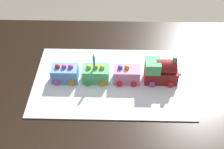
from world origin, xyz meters
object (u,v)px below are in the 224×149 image
object	(u,v)px
dining_table	(124,112)
cake_locomotive	(161,71)
cake_car_tanker_sky_blue	(65,73)
birthday_candle	(94,60)
cake_car_hopper_bubblegum	(126,74)
cake_car_flatbed_mint_green	(96,74)

from	to	relation	value
dining_table	cake_locomotive	world-z (taller)	cake_locomotive
cake_car_tanker_sky_blue	birthday_candle	xyz separation A→B (m)	(-0.11, 0.00, 0.07)
cake_car_hopper_bubblegum	cake_car_tanker_sky_blue	distance (m)	0.24
cake_car_hopper_bubblegum	dining_table	bearing A→B (deg)	84.48
dining_table	cake_locomotive	xyz separation A→B (m)	(-0.14, -0.06, 0.16)
birthday_candle	cake_locomotive	bearing A→B (deg)	-180.00
cake_car_tanker_sky_blue	birthday_candle	size ratio (longest dim) A/B	1.94
cake_car_hopper_bubblegum	cake_car_tanker_sky_blue	world-z (taller)	same
cake_locomotive	cake_car_tanker_sky_blue	size ratio (longest dim) A/B	1.40
cake_car_tanker_sky_blue	birthday_candle	bearing A→B (deg)	180.00
cake_car_flatbed_mint_green	birthday_candle	xyz separation A→B (m)	(0.00, 0.00, 0.07)
cake_locomotive	cake_car_tanker_sky_blue	bearing A→B (deg)	-0.00
cake_car_flatbed_mint_green	dining_table	bearing A→B (deg)	150.12
cake_locomotive	cake_car_hopper_bubblegum	size ratio (longest dim) A/B	1.40
dining_table	birthday_candle	bearing A→B (deg)	-28.94
cake_locomotive	cake_car_flatbed_mint_green	xyz separation A→B (m)	(0.25, -0.00, -0.02)
cake_car_flatbed_mint_green	cake_locomotive	bearing A→B (deg)	180.00
cake_car_flatbed_mint_green	birthday_candle	bearing A→B (deg)	0.00
cake_car_tanker_sky_blue	dining_table	bearing A→B (deg)	164.42
cake_car_flatbed_mint_green	cake_car_tanker_sky_blue	world-z (taller)	same
cake_locomotive	birthday_candle	size ratio (longest dim) A/B	2.71
dining_table	cake_car_flatbed_mint_green	distance (m)	0.19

